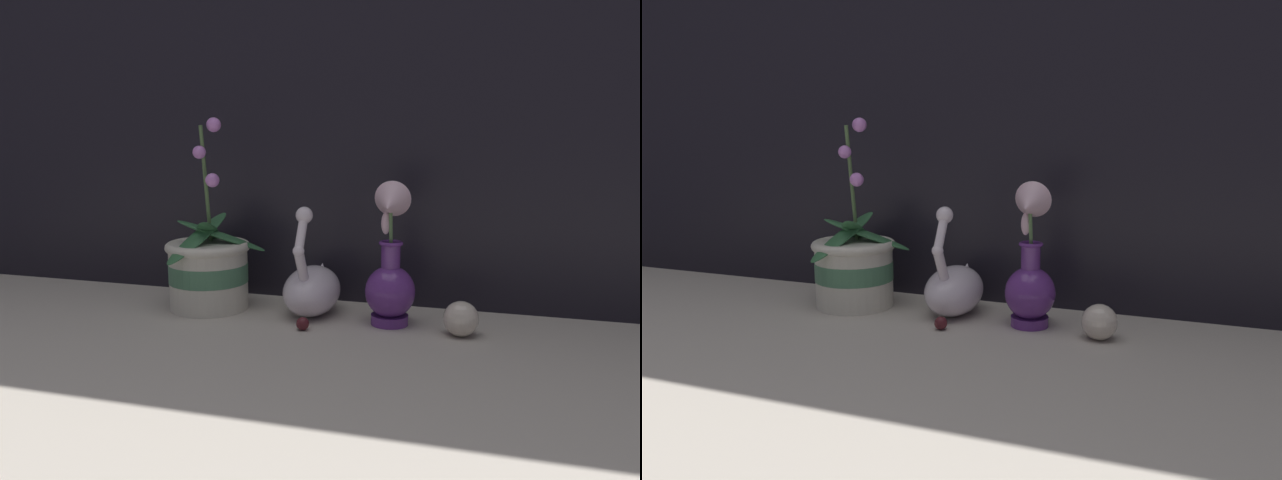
% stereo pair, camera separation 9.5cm
% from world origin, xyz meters
% --- Properties ---
extents(ground_plane, '(2.80, 2.80, 0.00)m').
position_xyz_m(ground_plane, '(0.00, 0.00, 0.00)').
color(ground_plane, '#BCB2A3').
extents(window_backdrop, '(2.80, 0.03, 1.20)m').
position_xyz_m(window_backdrop, '(0.00, 0.26, 0.60)').
color(window_backdrop, black).
rests_on(window_backdrop, ground_plane).
extents(orchid_potted_plant, '(0.22, 0.24, 0.40)m').
position_xyz_m(orchid_potted_plant, '(-0.25, 0.11, 0.09)').
color(orchid_potted_plant, beige).
rests_on(orchid_potted_plant, ground_plane).
extents(swan_figurine, '(0.11, 0.20, 0.23)m').
position_xyz_m(swan_figurine, '(-0.03, 0.12, 0.06)').
color(swan_figurine, white).
rests_on(swan_figurine, ground_plane).
extents(blue_vase, '(0.10, 0.11, 0.28)m').
position_xyz_m(blue_vase, '(0.14, 0.10, 0.10)').
color(blue_vase, '#602D7F').
rests_on(blue_vase, ground_plane).
extents(glass_sphere, '(0.07, 0.07, 0.07)m').
position_xyz_m(glass_sphere, '(0.28, 0.07, 0.03)').
color(glass_sphere, beige).
rests_on(glass_sphere, ground_plane).
extents(glass_bauble, '(0.03, 0.03, 0.03)m').
position_xyz_m(glass_bauble, '(-0.01, 0.02, 0.01)').
color(glass_bauble, '#4C191E').
rests_on(glass_bauble, ground_plane).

